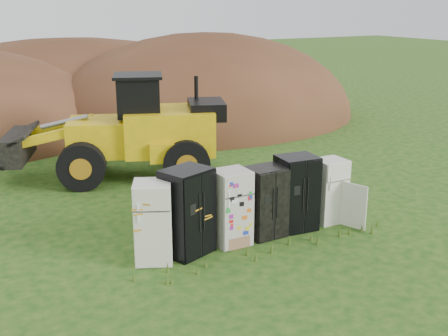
% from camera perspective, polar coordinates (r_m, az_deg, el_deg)
% --- Properties ---
extents(ground, '(120.00, 120.00, 0.00)m').
position_cam_1_polar(ground, '(13.35, 2.53, -7.17)').
color(ground, '#174311').
rests_on(ground, ground).
extents(fridge_leftmost, '(1.02, 1.01, 1.77)m').
position_cam_1_polar(fridge_leftmost, '(12.02, -7.19, -5.47)').
color(fridge_leftmost, white).
rests_on(fridge_leftmost, ground).
extents(fridge_black_side, '(1.23, 1.11, 1.94)m').
position_cam_1_polar(fridge_black_side, '(12.29, -3.77, -4.46)').
color(fridge_black_side, black).
rests_on(fridge_black_side, ground).
extents(fridge_sticker, '(0.78, 0.72, 1.76)m').
position_cam_1_polar(fridge_sticker, '(12.77, 0.74, -4.02)').
color(fridge_sticker, silver).
rests_on(fridge_sticker, ground).
extents(fridge_dark_mid, '(0.89, 0.74, 1.70)m').
position_cam_1_polar(fridge_dark_mid, '(13.24, 4.26, -3.45)').
color(fridge_dark_mid, black).
rests_on(fridge_dark_mid, ground).
extents(fridge_black_right, '(0.98, 0.84, 1.84)m').
position_cam_1_polar(fridge_black_right, '(13.70, 7.36, -2.53)').
color(fridge_black_right, black).
rests_on(fridge_black_right, ground).
extents(fridge_open_door, '(0.74, 0.68, 1.62)m').
position_cam_1_polar(fridge_open_door, '(14.33, 10.63, -2.27)').
color(fridge_open_door, white).
rests_on(fridge_open_door, ground).
extents(wheel_loader, '(7.24, 4.92, 3.25)m').
position_cam_1_polar(wheel_loader, '(17.72, -11.19, 4.06)').
color(wheel_loader, yellow).
rests_on(wheel_loader, ground).
extents(dirt_mound_right, '(15.01, 11.01, 8.08)m').
position_cam_1_polar(dirt_mound_right, '(26.45, -1.96, 4.88)').
color(dirt_mound_right, '#452616').
rests_on(dirt_mound_right, ground).
extents(dirt_mound_back, '(19.77, 13.18, 7.32)m').
position_cam_1_polar(dirt_mound_back, '(29.55, -15.53, 5.53)').
color(dirt_mound_back, '#452616').
rests_on(dirt_mound_back, ground).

